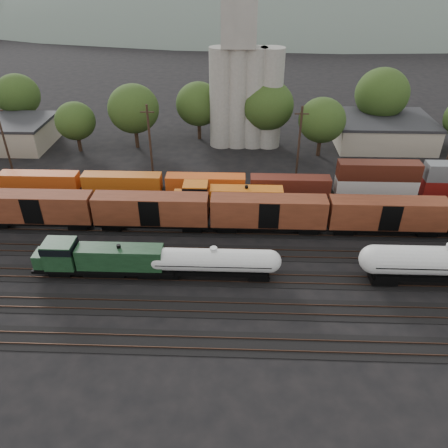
{
  "coord_description": "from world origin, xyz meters",
  "views": [
    {
      "loc": [
        2.43,
        -44.36,
        31.99
      ],
      "look_at": [
        0.72,
        2.0,
        3.0
      ],
      "focal_mm": 35.0,
      "sensor_mm": 36.0,
      "label": 1
    }
  ],
  "objects_px": {
    "orange_locomotive": "(226,197)",
    "green_locomotive": "(96,258)",
    "grain_silo": "(245,87)",
    "tank_car_a": "(214,261)"
  },
  "relations": [
    {
      "from": "green_locomotive",
      "to": "tank_car_a",
      "type": "xyz_separation_m",
      "value": [
        13.41,
        -0.0,
        -0.05
      ]
    },
    {
      "from": "green_locomotive",
      "to": "grain_silo",
      "type": "bearing_deg",
      "value": 67.63
    },
    {
      "from": "green_locomotive",
      "to": "orange_locomotive",
      "type": "distance_m",
      "value": 20.7
    },
    {
      "from": "orange_locomotive",
      "to": "green_locomotive",
      "type": "bearing_deg",
      "value": -133.55
    },
    {
      "from": "grain_silo",
      "to": "tank_car_a",
      "type": "bearing_deg",
      "value": -94.83
    },
    {
      "from": "green_locomotive",
      "to": "tank_car_a",
      "type": "distance_m",
      "value": 13.41
    },
    {
      "from": "tank_car_a",
      "to": "grain_silo",
      "type": "height_order",
      "value": "grain_silo"
    },
    {
      "from": "green_locomotive",
      "to": "orange_locomotive",
      "type": "bearing_deg",
      "value": 46.45
    },
    {
      "from": "green_locomotive",
      "to": "grain_silo",
      "type": "relative_size",
      "value": 0.56
    },
    {
      "from": "green_locomotive",
      "to": "orange_locomotive",
      "type": "height_order",
      "value": "green_locomotive"
    }
  ]
}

